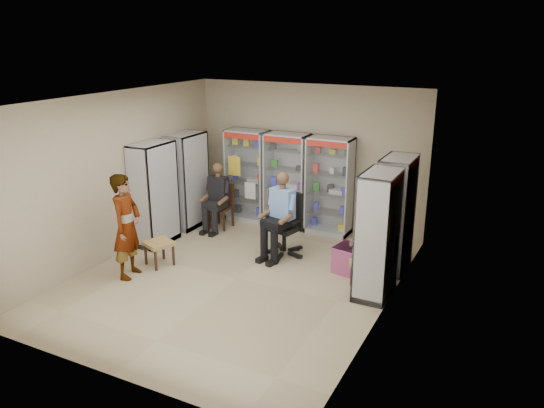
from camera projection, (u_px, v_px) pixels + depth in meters
The scene contains 18 objects.
floor at pixel (237, 278), 8.98m from camera, with size 6.00×6.00×0.00m, color tan.
room_shell at pixel (235, 165), 8.37m from camera, with size 5.02×6.02×3.01m.
cabinet_back_left at pixel (248, 176), 11.55m from camera, with size 0.90×0.50×2.00m, color #AFB1B6.
cabinet_back_mid at pixel (287, 181), 11.14m from camera, with size 0.90×0.50×2.00m, color #A5A7AC.
cabinet_back_right at pixel (329, 186), 10.74m from camera, with size 0.90×0.50×2.00m, color #9FA0A6.
cabinet_right_far at pixel (395, 214), 9.08m from camera, with size 0.50×0.90×2.00m, color silver.
cabinet_right_near at pixel (377, 235), 8.15m from camera, with size 0.50×0.90×2.00m, color #B3B7BB.
cabinet_left_far at pixel (187, 181), 11.15m from camera, with size 0.50×0.90×2.00m, color #A7A9AE.
cabinet_left_near at pixel (154, 194), 10.22m from camera, with size 0.50×0.90×2.00m, color silver.
wooden_chair at pixel (221, 206), 11.19m from camera, with size 0.42×0.42×0.94m, color black.
seated_customer at pixel (219, 198), 11.09m from camera, with size 0.44×0.60×1.34m, color black, non-canonical shape.
office_chair at pixel (284, 224), 9.79m from camera, with size 0.64×0.64×1.18m, color black.
seated_shopkeeper at pixel (283, 217), 9.69m from camera, with size 0.49×0.69×1.50m, color #689FCE, non-canonical shape.
pink_trunk at pixel (350, 259), 9.15m from camera, with size 0.49×0.47×0.47m, color #B84996.
tea_glass at pixel (352, 243), 9.10m from camera, with size 0.07×0.07×0.11m, color #5F1408.
woven_stool_a at pixel (360, 271), 8.80m from camera, with size 0.38×0.38×0.38m, color #9A6B41.
woven_stool_b at pixel (159, 253), 9.44m from camera, with size 0.44×0.44×0.44m, color #95663F.
standing_man at pixel (127, 226), 8.81m from camera, with size 0.66×0.43×1.80m, color gray.
Camera 1 is at (4.18, -7.03, 3.96)m, focal length 35.00 mm.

